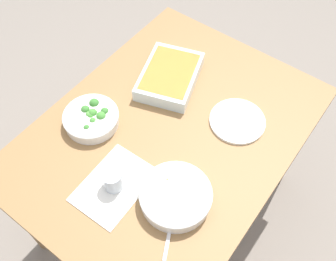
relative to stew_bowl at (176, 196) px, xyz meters
name	(u,v)px	position (x,y,z in m)	size (l,w,h in m)	color
ground_plane	(168,207)	(-0.22, -0.20, -0.77)	(6.00, 6.00, 0.00)	slate
dining_table	(168,143)	(-0.22, -0.20, -0.12)	(1.20, 0.90, 0.74)	olive
placemat	(114,185)	(0.09, -0.21, -0.03)	(0.28, 0.20, 0.00)	silver
stew_bowl	(176,196)	(0.00, 0.00, 0.00)	(0.25, 0.25, 0.06)	silver
broccoli_bowl	(91,118)	(-0.07, -0.46, 0.00)	(0.22, 0.22, 0.07)	silver
baking_dish	(170,76)	(-0.43, -0.34, 0.00)	(0.35, 0.30, 0.06)	silver
drink_cup	(113,181)	(0.09, -0.21, 0.01)	(0.07, 0.07, 0.08)	#B2BCC6
side_plate	(237,121)	(-0.41, 0.00, -0.03)	(0.22, 0.22, 0.01)	white
spoon_by_stew	(170,227)	(0.09, 0.04, -0.03)	(0.17, 0.10, 0.01)	silver
fork_on_table	(128,181)	(0.04, -0.18, -0.03)	(0.06, 0.18, 0.01)	silver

